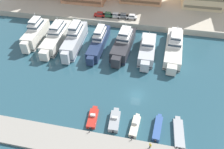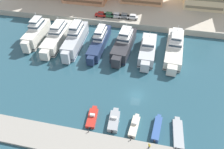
{
  "view_description": "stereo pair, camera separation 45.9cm",
  "coord_description": "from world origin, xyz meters",
  "px_view_note": "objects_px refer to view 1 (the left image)",
  "views": [
    {
      "loc": [
        1.74,
        -38.72,
        40.73
      ],
      "look_at": [
        -7.12,
        3.68,
        2.5
      ],
      "focal_mm": 35.0,
      "sensor_mm": 36.0,
      "label": 1
    },
    {
      "loc": [
        2.19,
        -38.63,
        40.73
      ],
      "look_at": [
        -7.12,
        3.68,
        2.5
      ],
      "focal_mm": 35.0,
      "sensor_mm": 36.0,
      "label": 2
    }
  ],
  "objects_px": {
    "yacht_silver_center_right": "(147,49)",
    "pedestrian_near_edge": "(150,145)",
    "motorboat_blue_center_left": "(158,128)",
    "car_white_mid_left": "(115,15)",
    "yacht_ivory_left": "(57,36)",
    "yacht_navy_center_left": "(99,41)",
    "yacht_silver_mid_left": "(75,39)",
    "car_white_center": "(132,17)",
    "motorboat_cream_mid_left": "(135,126)",
    "motorboat_red_far_left": "(93,118)",
    "motorboat_grey_left": "(115,120)",
    "car_green_left": "(108,15)",
    "yacht_ivory_mid_right": "(174,46)",
    "motorboat_grey_center": "(179,133)",
    "yacht_charcoal_center": "(123,43)",
    "car_red_far_left": "(100,14)",
    "car_grey_center_left": "(123,16)",
    "yacht_ivory_far_left": "(36,33)"
  },
  "relations": [
    {
      "from": "yacht_ivory_mid_right",
      "to": "motorboat_blue_center_left",
      "type": "relative_size",
      "value": 3.22
    },
    {
      "from": "car_white_mid_left",
      "to": "car_green_left",
      "type": "bearing_deg",
      "value": -177.85
    },
    {
      "from": "car_red_far_left",
      "to": "car_green_left",
      "type": "bearing_deg",
      "value": 7.19
    },
    {
      "from": "motorboat_blue_center_left",
      "to": "motorboat_grey_center",
      "type": "bearing_deg",
      "value": -2.57
    },
    {
      "from": "yacht_navy_center_left",
      "to": "motorboat_red_far_left",
      "type": "height_order",
      "value": "yacht_navy_center_left"
    },
    {
      "from": "motorboat_cream_mid_left",
      "to": "motorboat_grey_center",
      "type": "xyz_separation_m",
      "value": [
        9.38,
        0.27,
        -0.13
      ]
    },
    {
      "from": "yacht_navy_center_left",
      "to": "pedestrian_near_edge",
      "type": "height_order",
      "value": "yacht_navy_center_left"
    },
    {
      "from": "motorboat_grey_left",
      "to": "car_green_left",
      "type": "bearing_deg",
      "value": 104.53
    },
    {
      "from": "yacht_ivory_left",
      "to": "yacht_navy_center_left",
      "type": "xyz_separation_m",
      "value": [
        14.55,
        0.07,
        -0.01
      ]
    },
    {
      "from": "motorboat_grey_left",
      "to": "pedestrian_near_edge",
      "type": "xyz_separation_m",
      "value": [
        8.25,
        -5.17,
        1.01
      ]
    },
    {
      "from": "yacht_charcoal_center",
      "to": "pedestrian_near_edge",
      "type": "bearing_deg",
      "value": -71.75
    },
    {
      "from": "yacht_navy_center_left",
      "to": "pedestrian_near_edge",
      "type": "bearing_deg",
      "value": -60.44
    },
    {
      "from": "car_white_center",
      "to": "pedestrian_near_edge",
      "type": "bearing_deg",
      "value": -77.93
    },
    {
      "from": "yacht_ivory_far_left",
      "to": "car_grey_center_left",
      "type": "bearing_deg",
      "value": 33.31
    },
    {
      "from": "yacht_ivory_far_left",
      "to": "yacht_navy_center_left",
      "type": "relative_size",
      "value": 0.83
    },
    {
      "from": "yacht_charcoal_center",
      "to": "yacht_ivory_mid_right",
      "type": "bearing_deg",
      "value": 7.16
    },
    {
      "from": "yacht_navy_center_left",
      "to": "pedestrian_near_edge",
      "type": "relative_size",
      "value": 12.39
    },
    {
      "from": "yacht_navy_center_left",
      "to": "yacht_ivory_mid_right",
      "type": "height_order",
      "value": "yacht_ivory_mid_right"
    },
    {
      "from": "motorboat_cream_mid_left",
      "to": "pedestrian_near_edge",
      "type": "bearing_deg",
      "value": -52.64
    },
    {
      "from": "car_green_left",
      "to": "motorboat_blue_center_left",
      "type": "bearing_deg",
      "value": -64.85
    },
    {
      "from": "motorboat_blue_center_left",
      "to": "car_red_far_left",
      "type": "xyz_separation_m",
      "value": [
        -24.35,
        45.06,
        2.68
      ]
    },
    {
      "from": "motorboat_grey_center",
      "to": "car_red_far_left",
      "type": "relative_size",
      "value": 1.99
    },
    {
      "from": "motorboat_blue_center_left",
      "to": "car_white_mid_left",
      "type": "distance_m",
      "value": 49.19
    },
    {
      "from": "motorboat_grey_left",
      "to": "car_green_left",
      "type": "height_order",
      "value": "car_green_left"
    },
    {
      "from": "yacht_ivory_mid_right",
      "to": "motorboat_grey_center",
      "type": "bearing_deg",
      "value": -87.8
    },
    {
      "from": "motorboat_grey_left",
      "to": "motorboat_cream_mid_left",
      "type": "xyz_separation_m",
      "value": [
        4.68,
        -0.5,
        -0.04
      ]
    },
    {
      "from": "yacht_silver_center_right",
      "to": "pedestrian_near_edge",
      "type": "relative_size",
      "value": 10.58
    },
    {
      "from": "yacht_ivory_left",
      "to": "yacht_charcoal_center",
      "type": "distance_m",
      "value": 22.63
    },
    {
      "from": "yacht_silver_center_right",
      "to": "car_red_far_left",
      "type": "bearing_deg",
      "value": 138.16
    },
    {
      "from": "yacht_silver_mid_left",
      "to": "yacht_silver_center_right",
      "type": "height_order",
      "value": "yacht_silver_mid_left"
    },
    {
      "from": "car_green_left",
      "to": "car_white_mid_left",
      "type": "bearing_deg",
      "value": 2.15
    },
    {
      "from": "car_white_mid_left",
      "to": "car_white_center",
      "type": "height_order",
      "value": "same"
    },
    {
      "from": "car_grey_center_left",
      "to": "pedestrian_near_edge",
      "type": "height_order",
      "value": "car_grey_center_left"
    },
    {
      "from": "yacht_navy_center_left",
      "to": "yacht_charcoal_center",
      "type": "distance_m",
      "value": 8.09
    },
    {
      "from": "yacht_ivory_left",
      "to": "yacht_navy_center_left",
      "type": "distance_m",
      "value": 14.55
    },
    {
      "from": "motorboat_red_far_left",
      "to": "motorboat_grey_left",
      "type": "distance_m",
      "value": 5.06
    },
    {
      "from": "yacht_silver_mid_left",
      "to": "yacht_charcoal_center",
      "type": "bearing_deg",
      "value": 3.59
    },
    {
      "from": "yacht_silver_mid_left",
      "to": "yacht_charcoal_center",
      "type": "distance_m",
      "value": 15.87
    },
    {
      "from": "yacht_silver_center_right",
      "to": "motorboat_grey_left",
      "type": "xyz_separation_m",
      "value": [
        -4.82,
        -27.48,
        -1.43
      ]
    },
    {
      "from": "yacht_silver_center_right",
      "to": "motorboat_red_far_left",
      "type": "xyz_separation_m",
      "value": [
        -9.87,
        -27.6,
        -1.59
      ]
    },
    {
      "from": "motorboat_grey_left",
      "to": "pedestrian_near_edge",
      "type": "relative_size",
      "value": 3.92
    },
    {
      "from": "car_white_mid_left",
      "to": "yacht_navy_center_left",
      "type": "bearing_deg",
      "value": -97.08
    },
    {
      "from": "yacht_ivory_left",
      "to": "car_green_left",
      "type": "xyz_separation_m",
      "value": [
        13.7,
        16.86,
        1.02
      ]
    },
    {
      "from": "motorboat_grey_center",
      "to": "pedestrian_near_edge",
      "type": "distance_m",
      "value": 7.72
    },
    {
      "from": "yacht_ivory_left",
      "to": "car_white_mid_left",
      "type": "distance_m",
      "value": 23.79
    },
    {
      "from": "car_white_mid_left",
      "to": "pedestrian_near_edge",
      "type": "relative_size",
      "value": 2.45
    },
    {
      "from": "motorboat_red_far_left",
      "to": "motorboat_grey_center",
      "type": "xyz_separation_m",
      "value": [
        19.12,
        -0.1,
        -0.01
      ]
    },
    {
      "from": "yacht_charcoal_center",
      "to": "yacht_silver_center_right",
      "type": "xyz_separation_m",
      "value": [
        7.66,
        -0.99,
        -0.4
      ]
    },
    {
      "from": "yacht_ivory_left",
      "to": "motorboat_grey_center",
      "type": "relative_size",
      "value": 2.63
    },
    {
      "from": "yacht_ivory_left",
      "to": "motorboat_grey_center",
      "type": "height_order",
      "value": "yacht_ivory_left"
    }
  ]
}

